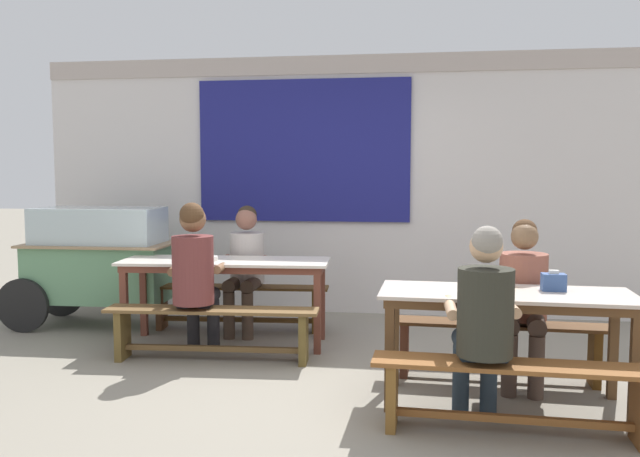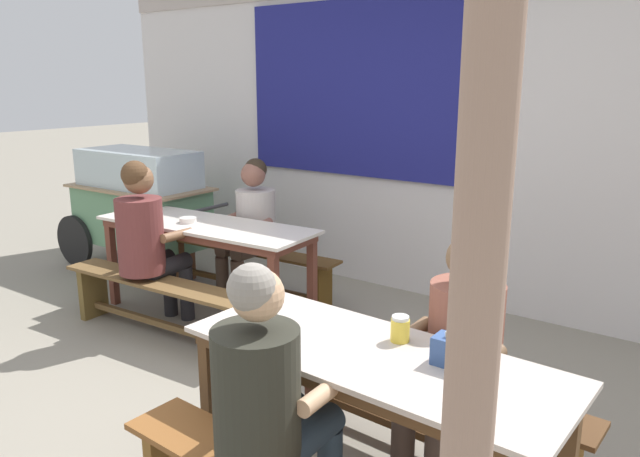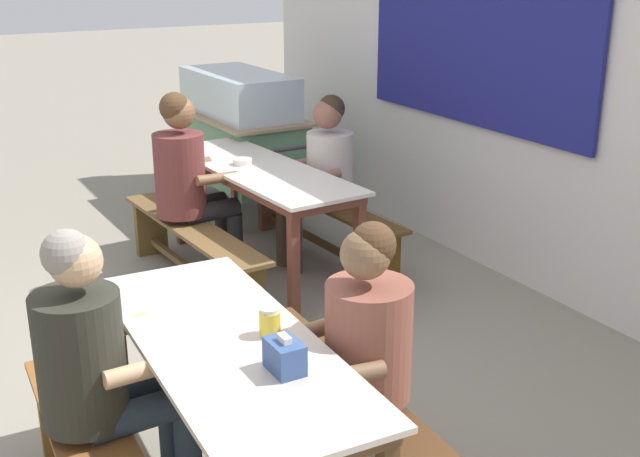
% 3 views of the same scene
% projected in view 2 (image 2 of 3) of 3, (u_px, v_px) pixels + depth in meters
% --- Properties ---
extents(ground_plane, '(40.00, 40.00, 0.00)m').
position_uv_depth(ground_plane, '(210.00, 414.00, 3.53)').
color(ground_plane, gray).
extents(backdrop_wall, '(7.25, 0.23, 2.82)m').
position_uv_depth(backdrop_wall, '(422.00, 127.00, 5.22)').
color(backdrop_wall, silver).
rests_on(backdrop_wall, ground_plane).
extents(dining_table_far, '(1.91, 0.73, 0.78)m').
position_uv_depth(dining_table_far, '(205.00, 233.00, 4.84)').
color(dining_table_far, silver).
rests_on(dining_table_far, ground_plane).
extents(dining_table_near, '(1.69, 0.70, 0.78)m').
position_uv_depth(dining_table_near, '(372.00, 370.00, 2.57)').
color(dining_table_near, beige).
rests_on(dining_table_near, ground_plane).
extents(bench_far_back, '(1.80, 0.37, 0.44)m').
position_uv_depth(bench_far_back, '(249.00, 264.00, 5.37)').
color(bench_far_back, '#563919').
rests_on(bench_far_back, ground_plane).
extents(bench_far_front, '(1.79, 0.39, 0.44)m').
position_uv_depth(bench_far_front, '(159.00, 299.00, 4.51)').
color(bench_far_front, brown).
rests_on(bench_far_front, ground_plane).
extents(bench_near_back, '(1.64, 0.31, 0.44)m').
position_uv_depth(bench_near_back, '(428.00, 404.00, 3.07)').
color(bench_near_back, '#4F3118').
rests_on(bench_near_back, ground_plane).
extents(food_cart, '(1.81, 0.80, 1.21)m').
position_uv_depth(food_cart, '(139.00, 200.00, 6.09)').
color(food_cart, '#61956A').
rests_on(food_cart, ground_plane).
extents(person_right_near_table, '(0.49, 0.59, 1.23)m').
position_uv_depth(person_right_near_table, '(458.00, 344.00, 2.82)').
color(person_right_near_table, '#49382F').
rests_on(person_right_near_table, ground_plane).
extents(person_left_back_turned, '(0.48, 0.59, 1.32)m').
position_uv_depth(person_left_back_turned, '(147.00, 236.00, 4.53)').
color(person_left_back_turned, black).
rests_on(person_left_back_turned, ground_plane).
extents(person_near_front, '(0.46, 0.59, 1.26)m').
position_uv_depth(person_near_front, '(269.00, 396.00, 2.32)').
color(person_near_front, '#293745').
rests_on(person_near_front, ground_plane).
extents(person_center_facing, '(0.45, 0.56, 1.24)m').
position_uv_depth(person_center_facing, '(251.00, 221.00, 5.17)').
color(person_center_facing, '#4B392D').
rests_on(person_center_facing, ground_plane).
extents(tissue_box, '(0.15, 0.10, 0.14)m').
position_uv_depth(tissue_box, '(453.00, 351.00, 2.42)').
color(tissue_box, '#36528B').
rests_on(tissue_box, dining_table_near).
extents(condiment_jar, '(0.08, 0.08, 0.12)m').
position_uv_depth(condiment_jar, '(400.00, 329.00, 2.64)').
color(condiment_jar, yellow).
rests_on(condiment_jar, dining_table_near).
extents(soup_bowl, '(0.13, 0.13, 0.04)m').
position_uv_depth(soup_bowl, '(188.00, 220.00, 4.83)').
color(soup_bowl, silver).
rests_on(soup_bowl, dining_table_far).
extents(wooden_support_post, '(0.10, 0.10, 2.47)m').
position_uv_depth(wooden_support_post, '(467.00, 444.00, 1.13)').
color(wooden_support_post, '#9D7C68').
rests_on(wooden_support_post, ground_plane).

